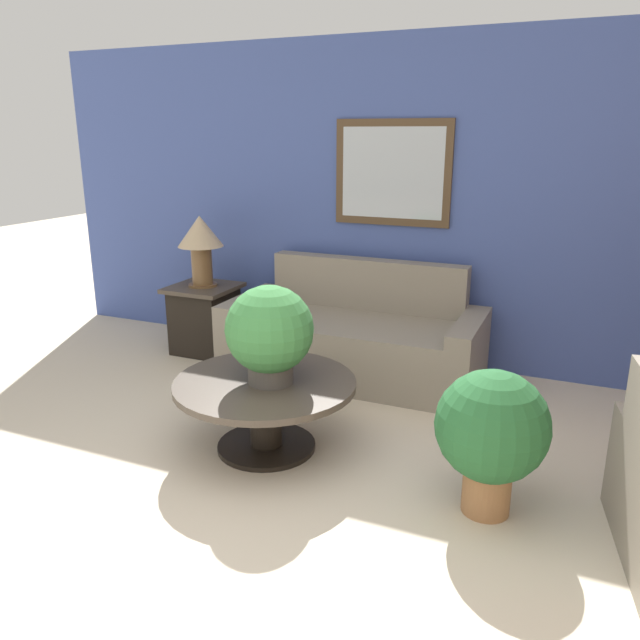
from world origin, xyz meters
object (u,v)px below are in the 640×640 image
at_px(table_lamp, 200,239).
at_px(potted_plant_floor, 492,431).
at_px(potted_plant_on_table, 270,332).
at_px(couch_main, 353,339).
at_px(coffee_table, 265,399).
at_px(side_table, 205,318).

relative_size(table_lamp, potted_plant_floor, 0.79).
bearing_deg(potted_plant_on_table, couch_main, 89.74).
height_order(coffee_table, potted_plant_on_table, potted_plant_on_table).
distance_m(potted_plant_on_table, potted_plant_floor, 1.34).
distance_m(couch_main, table_lamp, 1.56).
bearing_deg(coffee_table, table_lamp, 134.39).
relative_size(coffee_table, potted_plant_on_table, 1.87).
bearing_deg(side_table, coffee_table, -45.61).
bearing_deg(coffee_table, potted_plant_floor, -6.00).
relative_size(coffee_table, potted_plant_floor, 1.44).
relative_size(side_table, potted_plant_floor, 0.78).
xyz_separation_m(couch_main, table_lamp, (-1.39, -0.01, 0.71)).
distance_m(couch_main, potted_plant_on_table, 1.46).
xyz_separation_m(potted_plant_on_table, potted_plant_floor, (1.30, -0.14, -0.30)).
bearing_deg(side_table, couch_main, 0.42).
bearing_deg(coffee_table, couch_main, 87.97).
height_order(couch_main, coffee_table, couch_main).
height_order(couch_main, potted_plant_on_table, potted_plant_on_table).
distance_m(coffee_table, potted_plant_on_table, 0.43).
distance_m(couch_main, potted_plant_floor, 2.00).
distance_m(coffee_table, table_lamp, 2.03).
height_order(table_lamp, potted_plant_on_table, table_lamp).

